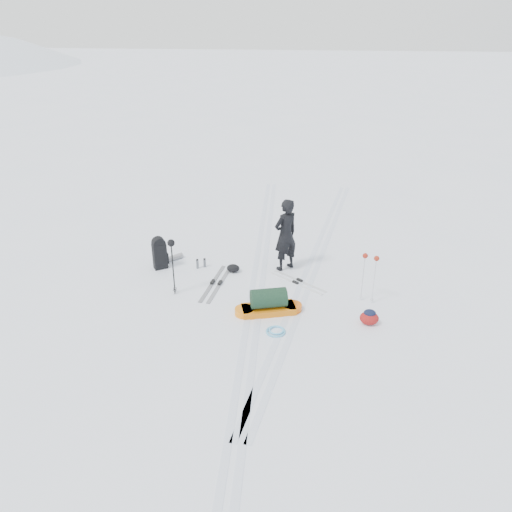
# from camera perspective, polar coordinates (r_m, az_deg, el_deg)

# --- Properties ---
(ground) EXTENTS (200.00, 200.00, 0.00)m
(ground) POSITION_cam_1_polar(r_m,az_deg,el_deg) (12.57, 0.02, -4.21)
(ground) COLOR white
(ground) RESTS_ON ground
(ski_tracks) EXTENTS (3.38, 17.97, 0.01)m
(ski_tracks) POSITION_cam_1_polar(r_m,az_deg,el_deg) (13.27, 3.17, -2.51)
(ski_tracks) COLOR silver
(ski_tracks) RESTS_ON ground
(skier) EXTENTS (0.86, 0.86, 2.01)m
(skier) POSITION_cam_1_polar(r_m,az_deg,el_deg) (13.35, 3.39, 2.42)
(skier) COLOR black
(skier) RESTS_ON ground
(pulk_sled) EXTENTS (1.66, 0.91, 0.61)m
(pulk_sled) POSITION_cam_1_polar(r_m,az_deg,el_deg) (11.67, 1.45, -5.46)
(pulk_sled) COLOR #D36A0C
(pulk_sled) RESTS_ON ground
(expedition_rucksack) EXTENTS (0.68, 0.98, 0.92)m
(expedition_rucksack) POSITION_cam_1_polar(r_m,az_deg,el_deg) (13.89, -10.75, 0.33)
(expedition_rucksack) COLOR black
(expedition_rucksack) RESTS_ON ground
(ski_poles_black) EXTENTS (0.18, 0.22, 1.47)m
(ski_poles_black) POSITION_cam_1_polar(r_m,az_deg,el_deg) (12.17, -9.63, 0.72)
(ski_poles_black) COLOR black
(ski_poles_black) RESTS_ON ground
(ski_poles_silver) EXTENTS (0.38, 0.23, 1.26)m
(ski_poles_silver) POSITION_cam_1_polar(r_m,az_deg,el_deg) (12.00, 12.93, -0.73)
(ski_poles_silver) COLOR silver
(ski_poles_silver) RESTS_ON ground
(touring_skis_grey) EXTENTS (0.48, 2.03, 0.07)m
(touring_skis_grey) POSITION_cam_1_polar(r_m,az_deg,el_deg) (13.01, -4.57, -3.12)
(touring_skis_grey) COLOR #94969C
(touring_skis_grey) RESTS_ON ground
(touring_skis_white) EXTENTS (1.56, 1.21, 0.06)m
(touring_skis_white) POSITION_cam_1_polar(r_m,az_deg,el_deg) (13.08, 4.77, -2.98)
(touring_skis_white) COLOR silver
(touring_skis_white) RESTS_ON ground
(rope_coil) EXTENTS (0.54, 0.54, 0.05)m
(rope_coil) POSITION_cam_1_polar(r_m,az_deg,el_deg) (11.10, 2.29, -8.56)
(rope_coil) COLOR #56ADD2
(rope_coil) RESTS_ON ground
(small_daypack) EXTENTS (0.46, 0.37, 0.37)m
(small_daypack) POSITION_cam_1_polar(r_m,az_deg,el_deg) (11.56, 12.82, -6.84)
(small_daypack) COLOR maroon
(small_daypack) RESTS_ON ground
(thermos_pair) EXTENTS (0.26, 0.19, 0.28)m
(thermos_pair) POSITION_cam_1_polar(r_m,az_deg,el_deg) (13.82, -6.31, -0.84)
(thermos_pair) COLOR #575A5E
(thermos_pair) RESTS_ON ground
(stuff_sack) EXTENTS (0.39, 0.32, 0.22)m
(stuff_sack) POSITION_cam_1_polar(r_m,az_deg,el_deg) (13.53, -2.63, -1.40)
(stuff_sack) COLOR black
(stuff_sack) RESTS_ON ground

